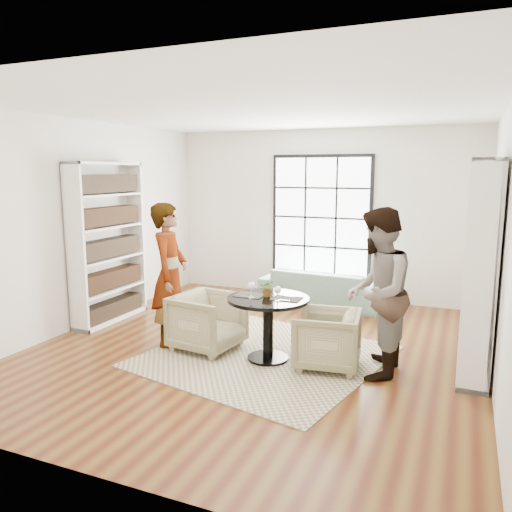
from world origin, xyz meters
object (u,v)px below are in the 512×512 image
at_px(wine_glass_left, 251,287).
at_px(wine_glass_right, 278,290).
at_px(person_left, 170,275).
at_px(pedestal_table, 268,315).
at_px(person_right, 377,293).
at_px(armchair_right, 327,339).
at_px(sofa, 322,287).
at_px(armchair_left, 208,322).
at_px(flower_centerpiece, 268,288).

bearing_deg(wine_glass_left, wine_glass_right, -4.32).
bearing_deg(person_left, pedestal_table, -106.80).
distance_m(person_right, wine_glass_right, 1.11).
bearing_deg(armchair_right, pedestal_table, -92.45).
height_order(wine_glass_left, wine_glass_right, wine_glass_left).
xyz_separation_m(sofa, armchair_left, (-0.77, -2.71, 0.06)).
height_order(pedestal_table, sofa, pedestal_table).
bearing_deg(armchair_right, person_left, -96.85).
xyz_separation_m(armchair_left, wine_glass_left, (0.67, -0.15, 0.55)).
distance_m(armchair_left, wine_glass_right, 1.16).
bearing_deg(sofa, person_right, 121.40).
bearing_deg(flower_centerpiece, wine_glass_left, -139.06).
bearing_deg(wine_glass_left, sofa, 88.11).
height_order(sofa, person_left, person_left).
bearing_deg(flower_centerpiece, armchair_left, 179.32).
bearing_deg(flower_centerpiece, wine_glass_right, -40.92).
distance_m(person_left, wine_glass_right, 1.57).
xyz_separation_m(sofa, person_left, (-1.32, -2.71, 0.63)).
relative_size(sofa, person_left, 1.11).
relative_size(wine_glass_left, wine_glass_right, 1.07).
bearing_deg(person_right, pedestal_table, -87.88).
bearing_deg(person_right, flower_centerpiece, -89.50).
bearing_deg(person_left, wine_glass_right, -111.19).
relative_size(armchair_left, armchair_right, 1.08).
xyz_separation_m(pedestal_table, wine_glass_right, (0.17, -0.13, 0.34)).
height_order(pedestal_table, armchair_left, pedestal_table).
relative_size(armchair_left, wine_glass_right, 4.50).
distance_m(person_right, flower_centerpiece, 1.28).
xyz_separation_m(sofa, flower_centerpiece, (0.06, -2.72, 0.58)).
distance_m(sofa, person_left, 3.08).
relative_size(sofa, armchair_right, 2.80).
bearing_deg(wine_glass_left, flower_centerpiece, 40.94).
relative_size(armchair_right, wine_glass_right, 4.17).
height_order(armchair_left, wine_glass_left, wine_glass_left).
bearing_deg(sofa, wine_glass_left, 92.96).
bearing_deg(wine_glass_right, wine_glass_left, 175.68).
bearing_deg(armchair_left, wine_glass_right, -91.91).
height_order(armchair_right, wine_glass_left, wine_glass_left).
xyz_separation_m(pedestal_table, armchair_right, (0.71, 0.06, -0.23)).
height_order(person_left, wine_glass_left, person_left).
distance_m(wine_glass_right, flower_centerpiece, 0.25).
height_order(person_right, flower_centerpiece, person_right).
bearing_deg(person_left, armchair_left, -104.94).
xyz_separation_m(person_right, flower_centerpiece, (-1.28, -0.02, -0.06)).
height_order(armchair_left, person_left, person_left).
bearing_deg(flower_centerpiece, armchair_right, 1.89).
distance_m(sofa, wine_glass_left, 2.92).
xyz_separation_m(sofa, person_right, (1.35, -2.69, 0.64)).
height_order(sofa, flower_centerpiece, flower_centerpiece).
relative_size(person_left, flower_centerpiece, 9.07).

